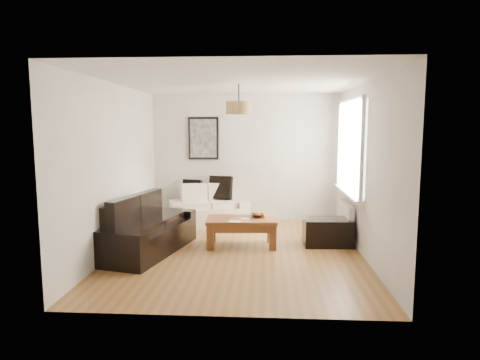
# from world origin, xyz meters

# --- Properties ---
(floor) EXTENTS (4.50, 4.50, 0.00)m
(floor) POSITION_xyz_m (0.00, 0.00, 0.00)
(floor) COLOR brown
(floor) RESTS_ON ground
(ceiling) EXTENTS (3.80, 4.50, 0.00)m
(ceiling) POSITION_xyz_m (0.00, 0.00, 2.60)
(ceiling) COLOR white
(ceiling) RESTS_ON floor
(wall_back) EXTENTS (3.80, 0.04, 2.60)m
(wall_back) POSITION_xyz_m (0.00, 2.25, 1.30)
(wall_back) COLOR silver
(wall_back) RESTS_ON floor
(wall_front) EXTENTS (3.80, 0.04, 2.60)m
(wall_front) POSITION_xyz_m (0.00, -2.25, 1.30)
(wall_front) COLOR silver
(wall_front) RESTS_ON floor
(wall_left) EXTENTS (0.04, 4.50, 2.60)m
(wall_left) POSITION_xyz_m (-1.90, 0.00, 1.30)
(wall_left) COLOR silver
(wall_left) RESTS_ON floor
(wall_right) EXTENTS (0.04, 4.50, 2.60)m
(wall_right) POSITION_xyz_m (1.90, 0.00, 1.30)
(wall_right) COLOR silver
(wall_right) RESTS_ON floor
(window_bay) EXTENTS (0.14, 1.90, 1.60)m
(window_bay) POSITION_xyz_m (1.86, 0.80, 1.60)
(window_bay) COLOR white
(window_bay) RESTS_ON wall_right
(radiator) EXTENTS (0.10, 0.90, 0.52)m
(radiator) POSITION_xyz_m (1.82, 0.80, 0.38)
(radiator) COLOR white
(radiator) RESTS_ON wall_right
(poster) EXTENTS (0.62, 0.04, 0.87)m
(poster) POSITION_xyz_m (-0.85, 2.22, 1.70)
(poster) COLOR black
(poster) RESTS_ON wall_back
(pendant_shade) EXTENTS (0.40, 0.40, 0.20)m
(pendant_shade) POSITION_xyz_m (0.00, 0.30, 2.23)
(pendant_shade) COLOR tan
(pendant_shade) RESTS_ON ceiling
(loveseat_cream) EXTENTS (1.69, 1.25, 0.75)m
(loveseat_cream) POSITION_xyz_m (-0.69, 1.78, 0.37)
(loveseat_cream) COLOR beige
(loveseat_cream) RESTS_ON floor
(sofa_leather) EXTENTS (1.32, 2.02, 0.80)m
(sofa_leather) POSITION_xyz_m (-1.43, -0.10, 0.40)
(sofa_leather) COLOR black
(sofa_leather) RESTS_ON floor
(coffee_table) EXTENTS (1.16, 0.68, 0.46)m
(coffee_table) POSITION_xyz_m (0.04, 0.31, 0.23)
(coffee_table) COLOR brown
(coffee_table) RESTS_ON floor
(ottoman) EXTENTS (0.79, 0.52, 0.44)m
(ottoman) POSITION_xyz_m (1.45, 0.44, 0.22)
(ottoman) COLOR black
(ottoman) RESTS_ON floor
(cushion_left) EXTENTS (0.40, 0.21, 0.39)m
(cushion_left) POSITION_xyz_m (-1.06, 1.96, 0.68)
(cushion_left) COLOR black
(cushion_left) RESTS_ON loveseat_cream
(cushion_right) EXTENTS (0.48, 0.23, 0.46)m
(cushion_right) POSITION_xyz_m (-0.47, 1.96, 0.72)
(cushion_right) COLOR black
(cushion_right) RESTS_ON loveseat_cream
(fruit_bowl) EXTENTS (0.25, 0.25, 0.05)m
(fruit_bowl) POSITION_xyz_m (0.29, 0.40, 0.49)
(fruit_bowl) COLOR black
(fruit_bowl) RESTS_ON coffee_table
(orange_a) EXTENTS (0.09, 0.09, 0.08)m
(orange_a) POSITION_xyz_m (0.31, 0.40, 0.50)
(orange_a) COLOR #EF5B14
(orange_a) RESTS_ON fruit_bowl
(orange_b) EXTENTS (0.09, 0.09, 0.08)m
(orange_b) POSITION_xyz_m (0.41, 0.36, 0.50)
(orange_b) COLOR orange
(orange_b) RESTS_ON fruit_bowl
(orange_c) EXTENTS (0.09, 0.09, 0.08)m
(orange_c) POSITION_xyz_m (0.29, 0.42, 0.50)
(orange_c) COLOR orange
(orange_c) RESTS_ON fruit_bowl
(papers) EXTENTS (0.19, 0.14, 0.01)m
(papers) POSITION_xyz_m (-0.05, 0.06, 0.46)
(papers) COLOR beige
(papers) RESTS_ON coffee_table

